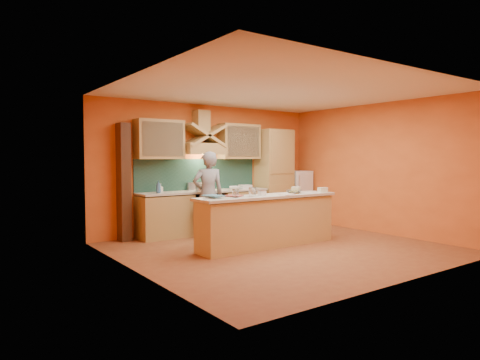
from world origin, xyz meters
TOP-DOWN VIEW (x-y plane):
  - floor at (0.00, 0.00)m, footprint 5.50×5.00m
  - ceiling at (0.00, 0.00)m, footprint 5.50×5.00m
  - wall_back at (0.00, 2.50)m, footprint 5.50×0.02m
  - wall_front at (0.00, -2.50)m, footprint 5.50×0.02m
  - wall_left at (-2.75, 0.00)m, footprint 0.02×5.00m
  - wall_right at (2.75, 0.00)m, footprint 0.02×5.00m
  - base_cabinet_left at (-1.25, 2.20)m, footprint 1.10×0.60m
  - base_cabinet_right at (0.65, 2.20)m, footprint 1.10×0.60m
  - counter_top at (-0.30, 2.20)m, footprint 3.00×0.62m
  - stove at (-0.30, 2.20)m, footprint 0.60×0.58m
  - backsplash at (-0.30, 2.48)m, footprint 3.00×0.03m
  - range_hood at (-0.30, 2.25)m, footprint 0.92×0.50m
  - hood_chimney at (-0.30, 2.35)m, footprint 0.30×0.30m
  - upper_cabinet_left at (-1.30, 2.33)m, footprint 1.00×0.35m
  - upper_cabinet_right at (0.70, 2.33)m, footprint 1.00×0.35m
  - pantry_column at (1.65, 2.20)m, footprint 0.80×0.60m
  - fridge at (2.40, 2.20)m, footprint 0.58×0.60m
  - trim_column_left at (-2.05, 2.35)m, footprint 0.20×0.30m
  - island_body at (-0.10, 0.30)m, footprint 2.80×0.55m
  - island_top at (-0.10, 0.30)m, footprint 2.90×0.62m
  - person at (-0.54, 1.67)m, footprint 0.73×0.58m
  - pot_large at (-0.45, 2.09)m, footprint 0.27×0.27m
  - pot_small at (-0.20, 2.29)m, footprint 0.23×0.23m
  - soap_bottle_a at (-1.35, 2.19)m, footprint 0.09×0.09m
  - soap_bottle_b at (-1.41, 2.15)m, footprint 0.10×0.10m
  - bowl_back at (0.38, 2.06)m, footprint 0.26×0.26m
  - dish_rack at (0.69, 2.07)m, footprint 0.27×0.22m
  - book_lower at (-0.88, 0.37)m, footprint 0.29×0.34m
  - book_upper at (-1.33, 0.38)m, footprint 0.31×0.38m
  - jar_large at (-0.51, 0.22)m, footprint 0.16×0.16m
  - jar_small at (-0.86, 0.25)m, footprint 0.12×0.12m
  - kitchen_scale at (-0.27, 0.26)m, footprint 0.11×0.11m
  - mixing_bowl at (0.52, 0.28)m, footprint 0.30×0.30m
  - cloth at (0.21, 0.12)m, footprint 0.31×0.26m
  - grocery_bag_a at (0.60, 0.30)m, footprint 0.24×0.23m
  - grocery_bag_b at (1.16, 0.13)m, footprint 0.19×0.17m

SIDE VIEW (x-z plane):
  - floor at x=0.00m, z-range -0.01..0.01m
  - base_cabinet_left at x=-1.25m, z-range 0.00..0.86m
  - base_cabinet_right at x=0.65m, z-range 0.00..0.86m
  - island_body at x=-0.10m, z-range 0.00..0.88m
  - stove at x=-0.30m, z-range 0.00..0.90m
  - fridge at x=2.40m, z-range 0.00..1.30m
  - person at x=-0.54m, z-range 0.00..1.75m
  - counter_top at x=-0.30m, z-range 0.88..0.92m
  - island_top at x=-0.10m, z-range 0.90..0.95m
  - cloth at x=0.21m, z-range 0.94..0.96m
  - bowl_back at x=0.38m, z-range 0.92..0.99m
  - book_lower at x=-0.88m, z-range 0.94..0.97m
  - dish_rack at x=0.69m, z-range 0.92..1.01m
  - pot_small at x=-0.20m, z-range 0.90..1.03m
  - mixing_bowl at x=0.52m, z-range 0.94..1.01m
  - book_upper at x=-1.33m, z-range 0.97..0.99m
  - pot_large at x=-0.45m, z-range 0.90..1.06m
  - kitchen_scale at x=-0.27m, z-range 0.94..1.04m
  - grocery_bag_b at x=1.16m, z-range 0.95..1.04m
  - grocery_bag_a at x=0.60m, z-range 0.95..1.07m
  - soap_bottle_a at x=-1.35m, z-range 0.92..1.10m
  - jar_small at x=-0.86m, z-range 0.95..1.09m
  - jar_large at x=-0.51m, z-range 0.94..1.11m
  - soap_bottle_b at x=-1.41m, z-range 0.92..1.17m
  - pantry_column at x=1.65m, z-range 0.00..2.30m
  - trim_column_left at x=-2.05m, z-range 0.00..2.30m
  - backsplash at x=-0.30m, z-range 0.90..1.60m
  - wall_back at x=0.00m, z-range 0.00..2.80m
  - wall_front at x=0.00m, z-range 0.00..2.80m
  - wall_left at x=-2.75m, z-range 0.00..2.80m
  - wall_right at x=2.75m, z-range 0.00..2.80m
  - range_hood at x=-0.30m, z-range 1.70..1.94m
  - upper_cabinet_left at x=-1.30m, z-range 1.60..2.40m
  - upper_cabinet_right at x=0.70m, z-range 1.60..2.40m
  - hood_chimney at x=-0.30m, z-range 2.15..2.65m
  - ceiling at x=0.00m, z-range 2.79..2.80m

